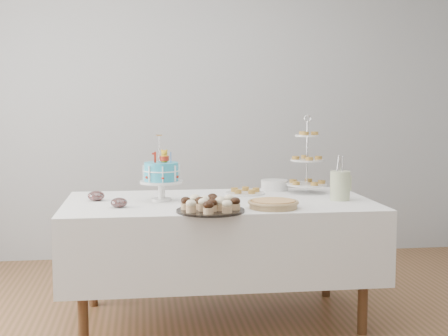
{
  "coord_description": "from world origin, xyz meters",
  "views": [
    {
      "loc": [
        -0.48,
        -3.55,
        1.38
      ],
      "look_at": [
        0.03,
        0.3,
        0.97
      ],
      "focal_mm": 50.0,
      "sensor_mm": 36.0,
      "label": 1
    }
  ],
  "objects": [
    {
      "name": "tiered_stand",
      "position": [
        0.63,
        0.55,
        0.99
      ],
      "size": [
        0.27,
        0.27,
        0.53
      ],
      "color": "silver",
      "rests_on": "table"
    },
    {
      "name": "walls",
      "position": [
        0.0,
        0.0,
        1.35
      ],
      "size": [
        5.04,
        4.04,
        2.7
      ],
      "color": "#A4A7A9",
      "rests_on": "floor"
    },
    {
      "name": "cupcake_tray",
      "position": [
        -0.1,
        -0.1,
        0.81
      ],
      "size": [
        0.39,
        0.39,
        0.09
      ],
      "color": "black",
      "rests_on": "table"
    },
    {
      "name": "utensil_pitcher",
      "position": [
        0.76,
        0.21,
        0.87
      ],
      "size": [
        0.13,
        0.13,
        0.28
      ],
      "rotation": [
        0.0,
        0.0,
        -0.27
      ],
      "color": "beige",
      "rests_on": "table"
    },
    {
      "name": "birthday_cake",
      "position": [
        -0.36,
        0.33,
        0.88
      ],
      "size": [
        0.27,
        0.27,
        0.41
      ],
      "rotation": [
        0.0,
        0.0,
        0.04
      ],
      "color": "white",
      "rests_on": "table"
    },
    {
      "name": "pie",
      "position": [
        0.28,
        -0.03,
        0.8
      ],
      "size": [
        0.3,
        0.3,
        0.05
      ],
      "color": "tan",
      "rests_on": "table"
    },
    {
      "name": "floor",
      "position": [
        0.0,
        0.0,
        0.0
      ],
      "size": [
        5.0,
        5.0,
        0.0
      ],
      "primitive_type": "plane",
      "color": "brown",
      "rests_on": "ground"
    },
    {
      "name": "jam_bowl_b",
      "position": [
        -0.77,
        0.39,
        0.8
      ],
      "size": [
        0.11,
        0.11,
        0.06
      ],
      "color": "silver",
      "rests_on": "table"
    },
    {
      "name": "pastry_plate",
      "position": [
        0.21,
        0.55,
        0.79
      ],
      "size": [
        0.26,
        0.26,
        0.04
      ],
      "color": "white",
      "rests_on": "table"
    },
    {
      "name": "jam_bowl_a",
      "position": [
        -0.62,
        0.11,
        0.8
      ],
      "size": [
        0.1,
        0.1,
        0.06
      ],
      "color": "silver",
      "rests_on": "table"
    },
    {
      "name": "plate_stack",
      "position": [
        0.44,
        0.7,
        0.81
      ],
      "size": [
        0.19,
        0.19,
        0.07
      ],
      "color": "white",
      "rests_on": "table"
    },
    {
      "name": "table",
      "position": [
        0.0,
        0.3,
        0.54
      ],
      "size": [
        1.92,
        1.02,
        0.77
      ],
      "color": "silver",
      "rests_on": "floor"
    }
  ]
}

